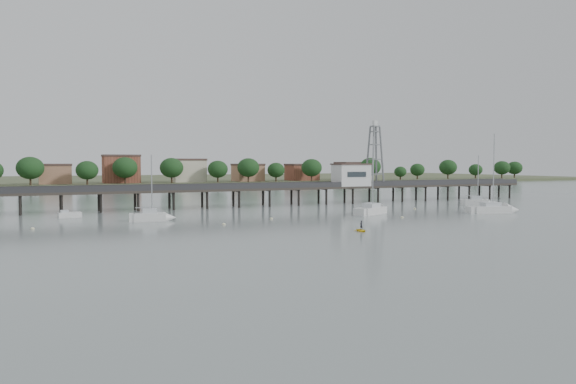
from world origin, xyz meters
The scene contains 13 objects.
ground_plane centered at (0.00, 0.00, 0.00)m, with size 500.00×500.00×0.00m, color slate.
pier centered at (0.00, 60.00, 3.79)m, with size 150.00×5.00×5.50m.
pier_building centered at (25.00, 60.00, 6.67)m, with size 8.40×5.40×5.30m.
lattice_tower centered at (31.50, 60.00, 11.10)m, with size 3.20×3.20×15.50m.
sailboat_d centered at (37.33, 26.39, 0.63)m, with size 10.09×4.98×15.88m.
sailboat_e centered at (47.82, 42.19, 0.65)m, with size 7.06×5.23×11.64m.
sailboat_b centered at (-24.85, 38.49, 0.65)m, with size 6.98×3.07×11.30m.
sailboat_c centered at (15.10, 34.59, 0.63)m, with size 9.49×6.50×15.18m.
white_tender centered at (-37.42, 50.54, 0.45)m, with size 3.94×2.03×1.47m.
yellow_dinghy centered at (-1.77, 12.62, 0.00)m, with size 1.65×0.48×2.31m, color yellow.
dinghy_occupant centered at (-1.77, 12.62, 0.00)m, with size 0.46×1.25×0.30m, color black.
mooring_buoys centered at (2.82, 32.14, 0.08)m, with size 84.31×14.54×0.39m.
far_shore centered at (0.36, 239.58, 0.95)m, with size 500.00×170.00×10.40m.
Camera 1 is at (-43.06, -53.41, 9.50)m, focal length 35.00 mm.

